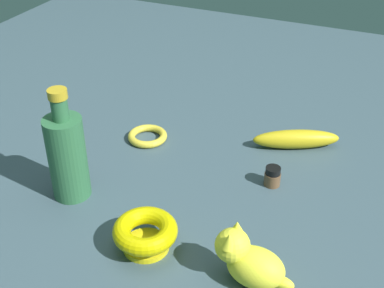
% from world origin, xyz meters
% --- Properties ---
extents(ground, '(2.00, 2.00, 0.00)m').
position_xyz_m(ground, '(0.00, 0.00, 0.00)').
color(ground, '#384C56').
extents(banana, '(0.12, 0.19, 0.04)m').
position_xyz_m(banana, '(-0.19, 0.17, 0.02)').
color(banana, gold).
rests_on(banana, ground).
extents(bangle, '(0.09, 0.09, 0.02)m').
position_xyz_m(bangle, '(-0.09, -0.15, 0.01)').
color(bangle, gold).
rests_on(bangle, ground).
extents(bottle_tall, '(0.07, 0.07, 0.23)m').
position_xyz_m(bottle_tall, '(0.15, -0.19, 0.09)').
color(bottle_tall, '#2C633C').
rests_on(bottle_tall, ground).
extents(nail_polish_jar, '(0.03, 0.03, 0.04)m').
position_xyz_m(nail_polish_jar, '(-0.04, 0.16, 0.02)').
color(nail_polish_jar, brown).
rests_on(nail_polish_jar, ground).
extents(cat_figurine, '(0.07, 0.13, 0.10)m').
position_xyz_m(cat_figurine, '(0.22, 0.19, 0.04)').
color(cat_figurine, yellow).
rests_on(cat_figurine, ground).
extents(bowl, '(0.11, 0.11, 0.05)m').
position_xyz_m(bowl, '(0.22, 0.01, 0.03)').
color(bowl, yellow).
rests_on(bowl, ground).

